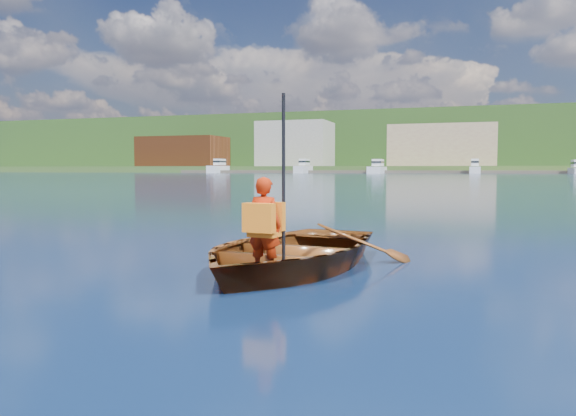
{
  "coord_description": "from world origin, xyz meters",
  "views": [
    {
      "loc": [
        2.42,
        -6.5,
        1.2
      ],
      "look_at": [
        0.39,
        -0.16,
        0.73
      ],
      "focal_mm": 35.0,
      "sensor_mm": 36.0,
      "label": 1
    }
  ],
  "objects_px": {
    "rowboat": "(288,251)",
    "dock": "(466,172)",
    "child_paddler": "(265,224)",
    "marina_yachts": "(484,168)"
  },
  "relations": [
    {
      "from": "marina_yachts",
      "to": "dock",
      "type": "bearing_deg",
      "value": 131.48
    },
    {
      "from": "child_paddler",
      "to": "marina_yachts",
      "type": "bearing_deg",
      "value": 87.7
    },
    {
      "from": "child_paddler",
      "to": "dock",
      "type": "distance_m",
      "value": 149.08
    },
    {
      "from": "dock",
      "to": "marina_yachts",
      "type": "bearing_deg",
      "value": -48.52
    },
    {
      "from": "rowboat",
      "to": "dock",
      "type": "height_order",
      "value": "dock"
    },
    {
      "from": "dock",
      "to": "rowboat",
      "type": "bearing_deg",
      "value": -90.65
    },
    {
      "from": "rowboat",
      "to": "marina_yachts",
      "type": "distance_m",
      "value": 143.58
    },
    {
      "from": "rowboat",
      "to": "child_paddler",
      "type": "xyz_separation_m",
      "value": [
        0.03,
        -0.91,
        0.42
      ]
    },
    {
      "from": "rowboat",
      "to": "child_paddler",
      "type": "relative_size",
      "value": 2.02
    },
    {
      "from": "child_paddler",
      "to": "marina_yachts",
      "type": "relative_size",
      "value": 0.01
    }
  ]
}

